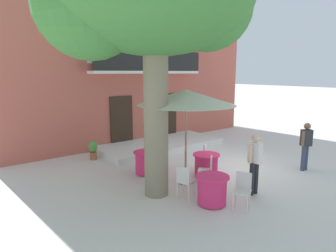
# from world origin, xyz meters

# --- Properties ---
(ground_plane) EXTENTS (120.00, 120.00, 0.00)m
(ground_plane) POSITION_xyz_m (0.00, 0.00, 0.00)
(ground_plane) COLOR silver
(building_facade) EXTENTS (13.00, 5.09, 7.50)m
(building_facade) POSITION_xyz_m (-0.48, 6.99, 3.75)
(building_facade) COLOR #BC5B4C
(building_facade) RESTS_ON ground
(entrance_step_platform) EXTENTS (5.61, 2.43, 0.25)m
(entrance_step_platform) POSITION_xyz_m (-0.48, 3.78, 0.12)
(entrance_step_platform) COLOR silver
(entrance_step_platform) RESTS_ON ground
(cafe_table_near_tree) EXTENTS (0.86, 0.86, 0.76)m
(cafe_table_near_tree) POSITION_xyz_m (-2.89, 1.30, 0.39)
(cafe_table_near_tree) COLOR #E52D66
(cafe_table_near_tree) RESTS_ON ground
(cafe_chair_near_tree_0) EXTENTS (0.52, 0.52, 0.91)m
(cafe_chair_near_tree_0) POSITION_xyz_m (-2.69, 2.03, 0.53)
(cafe_chair_near_tree_0) COLOR silver
(cafe_chair_near_tree_0) RESTS_ON ground
(cafe_chair_near_tree_1) EXTENTS (0.45, 0.45, 0.91)m
(cafe_chair_near_tree_1) POSITION_xyz_m (-2.93, 0.55, 0.53)
(cafe_chair_near_tree_1) COLOR silver
(cafe_chair_near_tree_1) RESTS_ON ground
(cafe_table_middle) EXTENTS (0.86, 0.86, 0.76)m
(cafe_table_middle) POSITION_xyz_m (-1.54, -0.14, 0.39)
(cafe_table_middle) COLOR #E52D66
(cafe_table_middle) RESTS_ON ground
(cafe_chair_middle_0) EXTENTS (0.56, 0.56, 0.91)m
(cafe_chair_middle_0) POSITION_xyz_m (-0.97, 0.36, 0.53)
(cafe_chair_middle_0) COLOR silver
(cafe_chair_middle_0) RESTS_ON ground
(cafe_chair_middle_1) EXTENTS (0.56, 0.56, 0.91)m
(cafe_chair_middle_1) POSITION_xyz_m (-2.05, -0.69, 0.53)
(cafe_chair_middle_1) COLOR silver
(cafe_chair_middle_1) RESTS_ON ground
(cafe_table_front) EXTENTS (0.86, 0.86, 0.76)m
(cafe_table_front) POSITION_xyz_m (-2.84, -1.63, 0.39)
(cafe_table_front) COLOR #E52D66
(cafe_table_front) RESTS_ON ground
(cafe_chair_front_0) EXTENTS (0.51, 0.51, 0.91)m
(cafe_chair_front_0) POSITION_xyz_m (-3.17, -0.96, 0.53)
(cafe_chair_front_0) COLOR silver
(cafe_chair_front_0) RESTS_ON ground
(cafe_chair_front_1) EXTENTS (0.54, 0.54, 0.91)m
(cafe_chair_front_1) POSITION_xyz_m (-2.42, -2.26, 0.53)
(cafe_chair_front_1) COLOR silver
(cafe_chair_front_1) RESTS_ON ground
(cafe_umbrella) EXTENTS (2.90, 2.90, 2.85)m
(cafe_umbrella) POSITION_xyz_m (-2.39, -0.10, 2.61)
(cafe_umbrella) COLOR #997A56
(cafe_umbrella) RESTS_ON ground
(ground_planter_left) EXTENTS (0.34, 0.34, 0.74)m
(ground_planter_left) POSITION_xyz_m (-3.64, 3.90, 0.41)
(ground_planter_left) COLOR #995638
(ground_planter_left) RESTS_ON ground
(pedestrian_near_entrance) EXTENTS (0.53, 0.37, 1.66)m
(pedestrian_near_entrance) POSITION_xyz_m (1.61, -1.74, 0.94)
(pedestrian_near_entrance) COLOR #384260
(pedestrian_near_entrance) RESTS_ON ground
(pedestrian_mid_plaza) EXTENTS (0.53, 0.35, 1.71)m
(pedestrian_mid_plaza) POSITION_xyz_m (-1.47, -1.90, 0.97)
(pedestrian_mid_plaza) COLOR #232328
(pedestrian_mid_plaza) RESTS_ON ground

